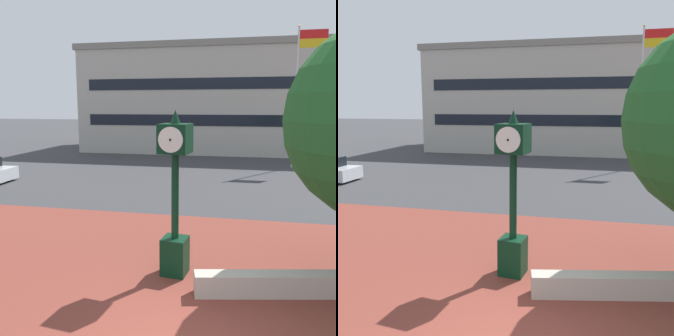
# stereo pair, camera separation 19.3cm
# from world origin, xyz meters

# --- Properties ---
(plaza_brick_paving) EXTENTS (44.00, 11.77, 0.01)m
(plaza_brick_paving) POSITION_xyz_m (0.00, 1.88, 0.00)
(plaza_brick_paving) COLOR brown
(plaza_brick_paving) RESTS_ON ground
(planter_wall) EXTENTS (3.21, 1.04, 0.50)m
(planter_wall) POSITION_xyz_m (1.43, 2.43, 0.25)
(planter_wall) COLOR #ADA393
(planter_wall) RESTS_ON ground
(street_clock) EXTENTS (0.75, 0.80, 3.94)m
(street_clock) POSITION_xyz_m (-0.73, 3.04, 1.96)
(street_clock) COLOR black
(street_clock) RESTS_ON ground
(flagpole_primary) EXTENTS (1.80, 0.14, 8.99)m
(flagpole_primary) POSITION_xyz_m (4.13, 19.99, 5.44)
(flagpole_primary) COLOR silver
(flagpole_primary) RESTS_ON ground
(civic_building) EXTENTS (23.18, 11.34, 9.16)m
(civic_building) POSITION_xyz_m (-1.98, 30.03, 4.59)
(civic_building) COLOR #B2ADA3
(civic_building) RESTS_ON ground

